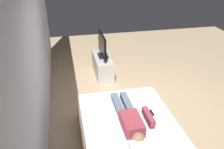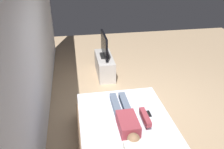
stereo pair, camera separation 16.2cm
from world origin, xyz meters
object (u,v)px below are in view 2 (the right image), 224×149
(tv_stand, at_px, (105,65))
(tv, at_px, (104,46))
(remote, at_px, (149,114))
(bed, at_px, (127,138))
(person, at_px, (127,119))

(tv_stand, xyz_separation_m, tv, (-0.00, -0.00, 0.53))
(tv, bearing_deg, tv_stand, 14.04)
(remote, height_order, tv, tv)
(bed, distance_m, remote, 0.53)
(person, bearing_deg, tv, -0.91)
(bed, height_order, remote, remote)
(person, height_order, tv, tv)
(tv_stand, height_order, tv, tv)
(bed, bearing_deg, tv, -0.86)
(bed, bearing_deg, remote, -65.93)
(person, bearing_deg, tv_stand, -0.91)
(remote, xyz_separation_m, tv, (2.53, 0.36, 0.24))
(person, distance_m, remote, 0.44)
(bed, relative_size, person, 1.62)
(person, relative_size, remote, 8.40)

